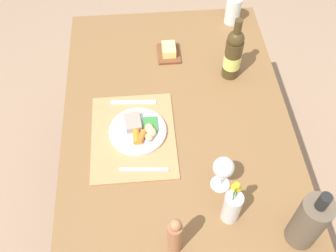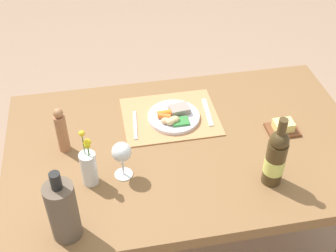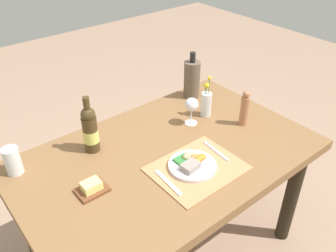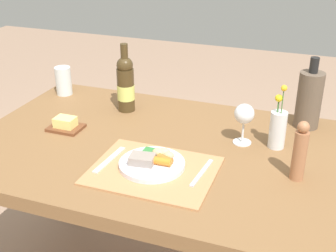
{
  "view_description": "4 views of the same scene",
  "coord_description": "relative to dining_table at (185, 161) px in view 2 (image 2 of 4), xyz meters",
  "views": [
    {
      "loc": [
        0.92,
        -0.12,
        2.0
      ],
      "look_at": [
        0.02,
        -0.04,
        0.78
      ],
      "focal_mm": 42.35,
      "sensor_mm": 36.0,
      "label": 1
    },
    {
      "loc": [
        0.32,
        1.29,
        1.97
      ],
      "look_at": [
        0.07,
        -0.03,
        0.82
      ],
      "focal_mm": 47.77,
      "sensor_mm": 36.0,
      "label": 2
    },
    {
      "loc": [
        -0.86,
        -1.06,
        1.81
      ],
      "look_at": [
        0.06,
        0.07,
        0.84
      ],
      "focal_mm": 37.99,
      "sensor_mm": 36.0,
      "label": 3
    },
    {
      "loc": [
        0.51,
        -1.34,
        1.52
      ],
      "look_at": [
        0.04,
        -0.06,
        0.86
      ],
      "focal_mm": 47.45,
      "sensor_mm": 36.0,
      "label": 4
    }
  ],
  "objects": [
    {
      "name": "wine_glass",
      "position": [
        0.27,
        0.13,
        0.21
      ],
      "size": [
        0.07,
        0.07,
        0.16
      ],
      "color": "white",
      "rests_on": "dining_table"
    },
    {
      "name": "cooler_bottle",
      "position": [
        0.48,
        0.35,
        0.22
      ],
      "size": [
        0.1,
        0.1,
        0.29
      ],
      "color": "brown",
      "rests_on": "dining_table"
    },
    {
      "name": "ground_plane",
      "position": [
        0.0,
        0.0,
        -0.64
      ],
      "size": [
        8.0,
        8.0,
        0.0
      ],
      "primitive_type": "plane",
      "color": "#A28068"
    },
    {
      "name": "pepper_mill",
      "position": [
        0.48,
        -0.06,
        0.2
      ],
      "size": [
        0.04,
        0.04,
        0.2
      ],
      "color": "#AB6E49",
      "rests_on": "dining_table"
    },
    {
      "name": "dining_table",
      "position": [
        0.0,
        0.0,
        0.0
      ],
      "size": [
        1.44,
        0.91,
        0.74
      ],
      "color": "brown",
      "rests_on": "ground_plane"
    },
    {
      "name": "flower_vase",
      "position": [
        0.39,
        0.14,
        0.18
      ],
      "size": [
        0.06,
        0.06,
        0.24
      ],
      "color": "silver",
      "rests_on": "dining_table"
    },
    {
      "name": "placemat",
      "position": [
        0.03,
        -0.18,
        0.11
      ],
      "size": [
        0.41,
        0.32,
        0.01
      ],
      "primitive_type": "cube",
      "color": "tan",
      "rests_on": "dining_table"
    },
    {
      "name": "dinner_plate",
      "position": [
        0.02,
        -0.15,
        0.12
      ],
      "size": [
        0.22,
        0.22,
        0.05
      ],
      "color": "silver",
      "rests_on": "placemat"
    },
    {
      "name": "fork",
      "position": [
        -0.13,
        -0.17,
        0.11
      ],
      "size": [
        0.03,
        0.19,
        0.0
      ],
      "primitive_type": "cube",
      "rotation": [
        0.0,
        0.0,
        -0.07
      ],
      "color": "silver",
      "rests_on": "placemat"
    },
    {
      "name": "knife",
      "position": [
        0.19,
        -0.14,
        0.11
      ],
      "size": [
        0.03,
        0.18,
        0.0
      ],
      "primitive_type": "cube",
      "rotation": [
        0.0,
        0.0,
        -0.09
      ],
      "color": "silver",
      "rests_on": "placemat"
    },
    {
      "name": "wine_bottle",
      "position": [
        -0.27,
        0.25,
        0.22
      ],
      "size": [
        0.07,
        0.07,
        0.29
      ],
      "color": "#45341A",
      "rests_on": "dining_table"
    },
    {
      "name": "butter_dish",
      "position": [
        -0.41,
        0.0,
        0.12
      ],
      "size": [
        0.13,
        0.1,
        0.05
      ],
      "color": "brown",
      "rests_on": "dining_table"
    }
  ]
}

